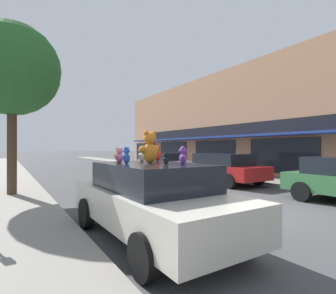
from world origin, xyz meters
The scene contains 15 objects.
ground_plane centered at (0.00, 0.00, 0.00)m, with size 260.00×260.00×0.00m, color #424244.
sidewalk_near centered at (-6.08, 0.00, 0.07)m, with size 2.53×90.00×0.14m.
storefront_row centered at (15.22, 7.17, 3.78)m, with size 17.26×34.64×7.58m.
plush_art_car centered at (-3.62, -0.28, 0.83)m, with size 2.17×4.68×1.55m.
teddy_bear_giant centered at (-3.56, -0.07, 1.88)m, with size 0.52×0.34×0.69m.
teddy_bear_pink centered at (-4.11, 0.28, 1.71)m, with size 0.25×0.18×0.33m.
teddy_bear_yellow centered at (-3.90, 0.88, 1.71)m, with size 0.23×0.22×0.33m.
teddy_bear_blue centered at (-4.07, 0.00, 1.72)m, with size 0.24×0.23×0.35m.
teddy_bear_white centered at (-3.39, 0.68, 1.72)m, with size 0.24×0.24×0.36m.
teddy_bear_purple centered at (-3.23, -0.83, 1.72)m, with size 0.21×0.27×0.36m.
teddy_bear_black centered at (-3.54, -0.69, 1.67)m, with size 0.17×0.16×0.25m.
teddy_bear_red centered at (-2.90, 0.77, 1.74)m, with size 0.29×0.19×0.39m.
parked_car_far_center centered at (3.48, 5.07, 0.85)m, with size 2.18×4.71×1.57m.
parked_car_far_right centered at (3.48, 11.11, 0.82)m, with size 2.05×4.48×1.49m.
street_tree centered at (-5.99, 6.37, 4.81)m, with size 3.46×3.46×6.42m.
Camera 1 is at (-6.20, -5.05, 1.88)m, focal length 28.00 mm.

